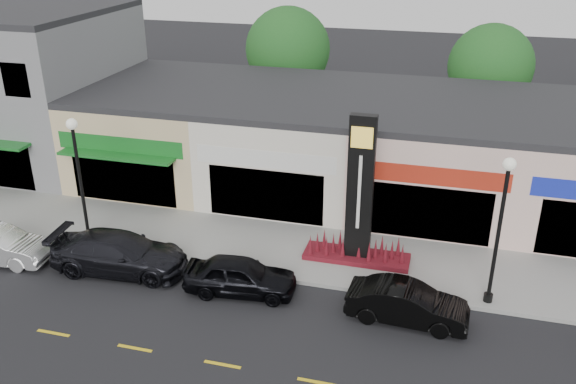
# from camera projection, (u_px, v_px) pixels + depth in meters

# --- Properties ---
(ground) EXTENTS (120.00, 120.00, 0.00)m
(ground) POSITION_uv_depth(u_px,v_px,m) (253.00, 310.00, 21.49)
(ground) COLOR black
(ground) RESTS_ON ground
(sidewalk) EXTENTS (52.00, 4.30, 0.15)m
(sidewalk) POSITION_uv_depth(u_px,v_px,m) (285.00, 249.00, 25.29)
(sidewalk) COLOR gray
(sidewalk) RESTS_ON ground
(curb) EXTENTS (52.00, 0.20, 0.15)m
(curb) POSITION_uv_depth(u_px,v_px,m) (270.00, 277.00, 23.31)
(curb) COLOR gray
(curb) RESTS_ON ground
(building_grey_2story) EXTENTS (12.00, 10.95, 8.30)m
(building_grey_2story) POSITION_uv_depth(u_px,v_px,m) (10.00, 83.00, 34.17)
(building_grey_2story) COLOR slate
(building_grey_2story) RESTS_ON ground
(shop_beige) EXTENTS (7.00, 10.85, 4.80)m
(shop_beige) POSITION_uv_depth(u_px,v_px,m) (168.00, 127.00, 32.62)
(shop_beige) COLOR tan
(shop_beige) RESTS_ON ground
(shop_cream) EXTENTS (7.00, 10.01, 4.80)m
(shop_cream) POSITION_uv_depth(u_px,v_px,m) (294.00, 138.00, 30.96)
(shop_cream) COLOR silver
(shop_cream) RESTS_ON ground
(shop_pink_w) EXTENTS (7.00, 10.01, 4.80)m
(shop_pink_w) POSITION_uv_depth(u_px,v_px,m) (435.00, 151.00, 29.29)
(shop_pink_w) COLOR beige
(shop_pink_w) RESTS_ON ground
(tree_rear_west) EXTENTS (5.20, 5.20, 7.83)m
(tree_rear_west) POSITION_uv_depth(u_px,v_px,m) (288.00, 50.00, 37.45)
(tree_rear_west) COLOR #382619
(tree_rear_west) RESTS_ON ground
(tree_rear_mid) EXTENTS (4.80, 4.80, 7.29)m
(tree_rear_mid) POSITION_uv_depth(u_px,v_px,m) (491.00, 66.00, 34.73)
(tree_rear_mid) COLOR #382619
(tree_rear_mid) RESTS_ON ground
(lamp_west_near) EXTENTS (0.44, 0.44, 5.47)m
(lamp_west_near) POSITION_uv_depth(u_px,v_px,m) (79.00, 170.00, 24.17)
(lamp_west_near) COLOR black
(lamp_west_near) RESTS_ON sidewalk
(lamp_east_near) EXTENTS (0.44, 0.44, 5.47)m
(lamp_east_near) POSITION_uv_depth(u_px,v_px,m) (501.00, 218.00, 20.36)
(lamp_east_near) COLOR black
(lamp_east_near) RESTS_ON sidewalk
(pylon_sign) EXTENTS (4.20, 1.30, 6.00)m
(pylon_sign) POSITION_uv_depth(u_px,v_px,m) (359.00, 211.00, 23.54)
(pylon_sign) COLOR #550E0E
(pylon_sign) RESTS_ON sidewalk
(car_dark_sedan) EXTENTS (2.57, 5.48, 1.55)m
(car_dark_sedan) POSITION_uv_depth(u_px,v_px,m) (120.00, 253.00, 23.58)
(car_dark_sedan) COLOR black
(car_dark_sedan) RESTS_ON ground
(car_black_sedan) EXTENTS (2.08, 4.27, 1.40)m
(car_black_sedan) POSITION_uv_depth(u_px,v_px,m) (240.00, 276.00, 22.23)
(car_black_sedan) COLOR black
(car_black_sedan) RESTS_ON ground
(car_black_conv) EXTENTS (1.67, 4.19, 1.36)m
(car_black_conv) POSITION_uv_depth(u_px,v_px,m) (407.00, 304.00, 20.66)
(car_black_conv) COLOR black
(car_black_conv) RESTS_ON ground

